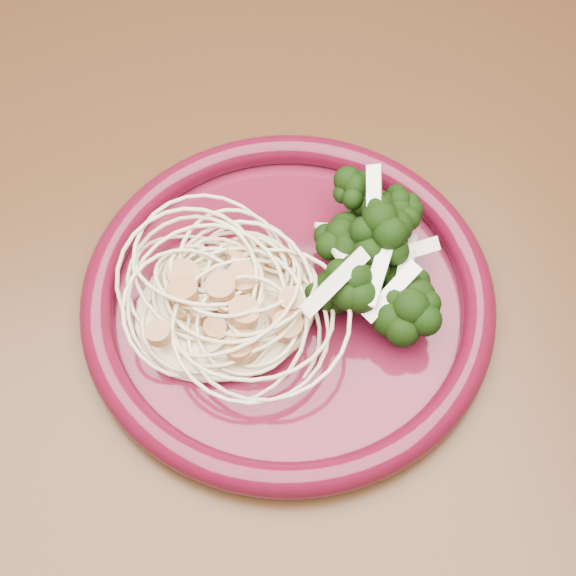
% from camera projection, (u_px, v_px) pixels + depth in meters
% --- Properties ---
extents(dining_table, '(1.20, 0.80, 0.75)m').
position_uv_depth(dining_table, '(368.00, 283.00, 0.65)').
color(dining_table, '#472814').
rests_on(dining_table, ground).
extents(dinner_plate, '(0.27, 0.27, 0.02)m').
position_uv_depth(dinner_plate, '(288.00, 296.00, 0.52)').
color(dinner_plate, '#4E0E1D').
rests_on(dinner_plate, dining_table).
extents(spaghetti_pile, '(0.12, 0.11, 0.03)m').
position_uv_depth(spaghetti_pile, '(224.00, 303.00, 0.51)').
color(spaghetti_pile, beige).
rests_on(spaghetti_pile, dinner_plate).
extents(scallop_cluster, '(0.11, 0.11, 0.03)m').
position_uv_depth(scallop_cluster, '(221.00, 278.00, 0.48)').
color(scallop_cluster, '#B77E4F').
rests_on(scallop_cluster, spaghetti_pile).
extents(broccoli_pile, '(0.08, 0.13, 0.04)m').
position_uv_depth(broccoli_pile, '(365.00, 264.00, 0.51)').
color(broccoli_pile, black).
rests_on(broccoli_pile, dinner_plate).
extents(onion_garnish, '(0.06, 0.08, 0.05)m').
position_uv_depth(onion_garnish, '(369.00, 239.00, 0.49)').
color(onion_garnish, white).
rests_on(onion_garnish, broccoli_pile).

